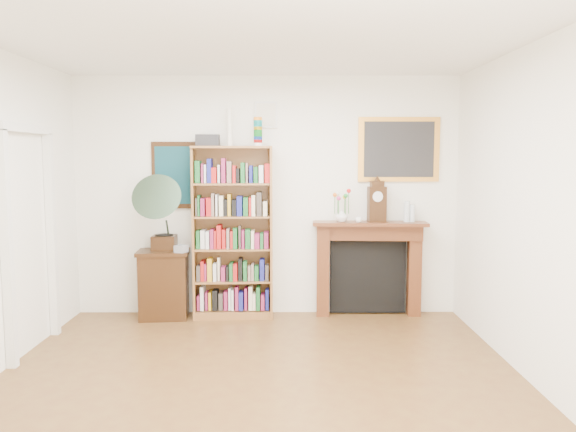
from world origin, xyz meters
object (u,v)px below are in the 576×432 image
object	(u,v)px
mantel_clock	(377,202)
bottle_right	(412,213)
fireplace	(368,260)
teacup	(359,220)
side_cabinet	(164,284)
flower_vase	(342,216)
bottle_left	(407,211)
gramophone	(161,208)
cd_stack	(181,249)
bookshelf	(232,222)

from	to	relation	value
mantel_clock	bottle_right	world-z (taller)	mantel_clock
fireplace	teacup	size ratio (longest dim) A/B	16.53
side_cabinet	flower_vase	world-z (taller)	flower_vase
teacup	bottle_right	xyz separation A→B (m)	(0.63, 0.08, 0.07)
fireplace	bottle_left	distance (m)	0.72
bottle_right	bottle_left	bearing A→B (deg)	179.07
side_cabinet	gramophone	xyz separation A→B (m)	(0.00, -0.09, 0.89)
side_cabinet	bottle_right	size ratio (longest dim) A/B	3.97
fireplace	flower_vase	distance (m)	0.63
fireplace	mantel_clock	bearing A→B (deg)	-28.38
cd_stack	mantel_clock	xyz separation A→B (m)	(2.23, 0.21, 0.51)
flower_vase	bottle_left	size ratio (longest dim) A/B	0.61
side_cabinet	gramophone	bearing A→B (deg)	-92.93
flower_vase	side_cabinet	bearing A→B (deg)	-177.93
bottle_right	bookshelf	bearing A→B (deg)	-178.95
flower_vase	bottle_left	xyz separation A→B (m)	(0.76, 0.01, 0.05)
mantel_clock	side_cabinet	bearing A→B (deg)	173.30
gramophone	bottle_right	xyz separation A→B (m)	(2.88, 0.17, -0.08)
side_cabinet	mantel_clock	world-z (taller)	mantel_clock
side_cabinet	cd_stack	bearing A→B (deg)	-33.85
bookshelf	flower_vase	size ratio (longest dim) A/B	15.75
cd_stack	teacup	world-z (taller)	teacup
cd_stack	mantel_clock	distance (m)	2.30
mantel_clock	gramophone	bearing A→B (deg)	175.30
cd_stack	flower_vase	bearing A→B (deg)	6.38
side_cabinet	bookshelf	bearing A→B (deg)	-1.27
cd_stack	flower_vase	xyz separation A→B (m)	(1.83, 0.20, 0.35)
side_cabinet	flower_vase	size ratio (longest dim) A/B	5.46
side_cabinet	teacup	distance (m)	2.37
bookshelf	fireplace	world-z (taller)	bookshelf
cd_stack	bottle_right	distance (m)	2.69
gramophone	cd_stack	world-z (taller)	gramophone
cd_stack	fireplace	bearing A→B (deg)	6.96
side_cabinet	fireplace	xyz separation A→B (m)	(2.39, 0.13, 0.26)
gramophone	flower_vase	size ratio (longest dim) A/B	6.06
bookshelf	gramophone	bearing A→B (deg)	-173.62
bookshelf	gramophone	world-z (taller)	bookshelf
fireplace	gramophone	size ratio (longest dim) A/B	1.52
gramophone	teacup	distance (m)	2.25
mantel_clock	bookshelf	bearing A→B (deg)	172.61
fireplace	flower_vase	world-z (taller)	flower_vase
gramophone	side_cabinet	bearing A→B (deg)	89.78
bookshelf	fireplace	distance (m)	1.66
cd_stack	bottle_right	bearing A→B (deg)	4.65
bookshelf	bottle_right	xyz separation A→B (m)	(2.09, 0.04, 0.10)
gramophone	cd_stack	size ratio (longest dim) A/B	7.34
bookshelf	cd_stack	xyz separation A→B (m)	(-0.56, -0.18, -0.28)
side_cabinet	fireplace	distance (m)	2.40
bottle_left	bottle_right	world-z (taller)	bottle_left
gramophone	mantel_clock	world-z (taller)	gramophone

